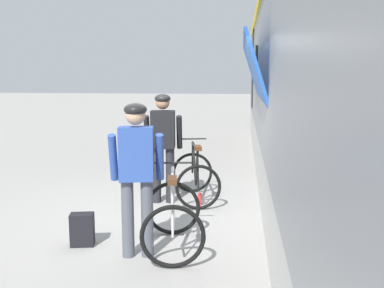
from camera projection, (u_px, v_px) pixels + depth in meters
name	position (u px, v px, depth m)	size (l,w,h in m)	color
ground_plane	(165.00, 215.00, 6.55)	(80.00, 80.00, 0.00)	gray
train_car	(370.00, 82.00, 6.25)	(3.30, 19.07, 3.88)	gray
cyclist_near_in_dark	(163.00, 138.00, 7.04)	(0.63, 0.34, 1.76)	#232328
cyclist_far_in_blue	(137.00, 166.00, 4.91)	(0.64, 0.37, 1.76)	#4C515B
bicycle_near_black	(195.00, 177.00, 7.24)	(0.91, 1.19, 0.99)	black
bicycle_far_silver	(173.00, 217.00, 5.19)	(0.87, 1.17, 0.99)	black
backpack_on_platform	(82.00, 230.00, 5.37)	(0.28, 0.18, 0.40)	black
water_bottle_near_the_bikes	(200.00, 199.00, 7.03)	(0.07, 0.07, 0.19)	red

